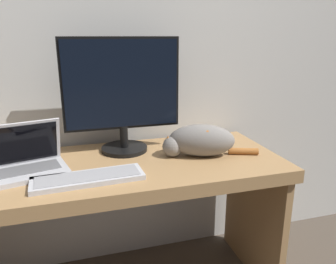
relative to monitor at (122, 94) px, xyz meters
name	(u,v)px	position (x,y,z in m)	size (l,w,h in m)	color
wall_back	(100,30)	(-0.07, 0.21, 0.29)	(6.40, 0.06, 2.60)	silver
desk	(116,193)	(-0.07, -0.16, -0.43)	(1.54, 0.62, 0.72)	#A37A4C
monitor	(122,94)	(0.00, 0.00, 0.00)	(0.56, 0.23, 0.55)	black
laptop	(28,163)	(-0.43, -0.16, -0.24)	(0.34, 0.27, 0.21)	#B7B7BC
external_keyboard	(88,178)	(-0.19, -0.31, -0.28)	(0.44, 0.16, 0.02)	#BCBCC1
cat	(200,140)	(0.33, -0.17, -0.21)	(0.46, 0.25, 0.15)	gray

